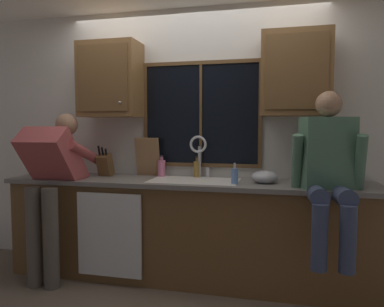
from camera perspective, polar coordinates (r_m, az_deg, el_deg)
The scene contains 22 objects.
back_wall at distance 3.63m, azimuth 0.42°, elevation 2.16°, with size 5.67×0.12×2.55m, color silver.
window_glass at distance 3.55m, azimuth 1.43°, elevation 6.15°, with size 1.10×0.02×0.95m, color black.
window_frame_top at distance 3.59m, azimuth 1.41°, elevation 14.03°, with size 1.17×0.02×0.04m, color brown.
window_frame_bottom at distance 3.56m, azimuth 1.38°, elevation -1.80°, with size 1.17×0.02×0.04m, color brown.
window_frame_left at distance 3.70m, azimuth -7.28°, elevation 6.04°, with size 0.04×0.02×0.95m, color brown.
window_frame_right at distance 3.47m, azimuth 10.66°, elevation 6.12°, with size 0.04×0.02×0.95m, color brown.
window_mullion_center at distance 3.54m, azimuth 1.39°, elevation 6.15°, with size 0.02×0.02×0.95m, color brown.
lower_cabinet_run at distance 3.43m, azimuth -0.93°, elevation -12.13°, with size 3.27×0.58×0.88m, color brown.
countertop at distance 3.31m, azimuth -1.03°, elevation -4.56°, with size 3.33×0.62×0.04m, color slate.
dishwasher_front at distance 3.34m, azimuth -12.84°, elevation -12.35°, with size 0.60×0.02×0.74m, color white.
upper_cabinet_left at distance 3.71m, azimuth -12.65°, elevation 11.16°, with size 0.58×0.36×0.72m.
upper_cabinet_right at distance 3.34m, azimuth 15.94°, elevation 11.88°, with size 0.58×0.36×0.72m.
sink at distance 3.31m, azimuth 0.35°, elevation -5.91°, with size 0.80×0.46×0.21m.
faucet at distance 3.45m, azimuth 1.16°, elevation 0.36°, with size 0.18×0.09×0.40m.
person_standing at distance 3.53m, azimuth -21.07°, elevation -3.47°, with size 0.53×0.70×1.53m.
person_sitting_on_counter at distance 2.95m, azimuth 20.63°, elevation -1.92°, with size 0.54×0.65×1.26m.
knife_block at distance 3.68m, azimuth -13.43°, elevation -1.77°, with size 0.12×0.18×0.32m.
cutting_board at distance 3.63m, azimuth -6.94°, elevation -0.52°, with size 0.24×0.02×0.38m, color #997047.
mixing_bowl at distance 3.21m, azimuth 11.32°, elevation -3.65°, with size 0.23×0.23×0.11m, color #B7B7BC.
soap_dispenser at distance 3.10m, azimuth 6.70°, elevation -3.51°, with size 0.06×0.07×0.18m.
bottle_green_glass at distance 3.51m, azimuth 0.81°, elevation -2.38°, with size 0.07×0.07×0.20m.
bottle_tall_clear at distance 3.57m, azimuth -4.78°, elevation -2.23°, with size 0.08×0.08×0.21m.
Camera 1 is at (0.82, -3.48, 1.40)m, focal length 34.06 mm.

